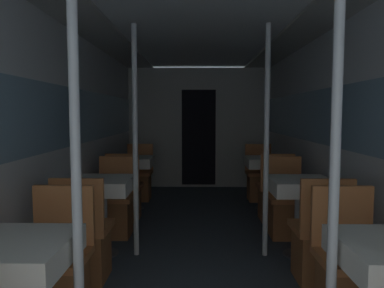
{
  "coord_description": "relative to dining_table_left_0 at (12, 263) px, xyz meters",
  "views": [
    {
      "loc": [
        -0.04,
        -0.83,
        1.4
      ],
      "look_at": [
        -0.08,
        2.52,
        1.13
      ],
      "focal_mm": 35.0,
      "sensor_mm": 36.0,
      "label": 1
    }
  ],
  "objects": [
    {
      "name": "chair_right_far_2",
      "position": [
        1.95,
        4.16,
        -0.35
      ],
      "size": [
        0.42,
        0.42,
        0.9
      ],
      "rotation": [
        0.0,
        0.0,
        3.14
      ],
      "color": "#9C5B31",
      "rests_on": "ground_plane"
    },
    {
      "name": "bulkhead_far",
      "position": [
        0.98,
        5.28,
        0.48
      ],
      "size": [
        2.65,
        0.09,
        2.25
      ],
      "color": "#A8A8A3",
      "rests_on": "ground_plane"
    },
    {
      "name": "chair_right_near_2",
      "position": [
        1.95,
        3.0,
        -0.35
      ],
      "size": [
        0.42,
        0.42,
        0.9
      ],
      "color": "#9C5B31",
      "rests_on": "ground_plane"
    },
    {
      "name": "wall_left",
      "position": [
        -0.37,
        1.88,
        0.51
      ],
      "size": [
        0.05,
        8.55,
        2.25
      ],
      "color": "silver",
      "rests_on": "ground_plane"
    },
    {
      "name": "support_pole_right_0",
      "position": [
        1.61,
        -0.0,
        0.48
      ],
      "size": [
        0.05,
        0.05,
        2.25
      ],
      "color": "silver",
      "rests_on": "ground_plane"
    },
    {
      "name": "support_pole_left_1",
      "position": [
        0.34,
        1.79,
        0.48
      ],
      "size": [
        0.05,
        0.05,
        2.25
      ],
      "color": "silver",
      "rests_on": "ground_plane"
    },
    {
      "name": "support_pole_right_1",
      "position": [
        1.61,
        1.79,
        0.48
      ],
      "size": [
        0.05,
        0.05,
        2.25
      ],
      "color": "silver",
      "rests_on": "ground_plane"
    },
    {
      "name": "chair_left_near_1",
      "position": [
        -0.0,
        1.21,
        -0.35
      ],
      "size": [
        0.42,
        0.42,
        0.9
      ],
      "color": "#9C5B31",
      "rests_on": "ground_plane"
    },
    {
      "name": "dining_table_left_2",
      "position": [
        0.0,
        3.58,
        0.0
      ],
      "size": [
        0.59,
        0.59,
        0.76
      ],
      "color": "#4C4C51",
      "rests_on": "ground_plane"
    },
    {
      "name": "chair_right_far_0",
      "position": [
        1.95,
        0.58,
        -0.35
      ],
      "size": [
        0.42,
        0.42,
        0.9
      ],
      "rotation": [
        0.0,
        0.0,
        3.14
      ],
      "color": "#9C5B31",
      "rests_on": "ground_plane"
    },
    {
      "name": "support_pole_left_0",
      "position": [
        0.34,
        -0.0,
        0.48
      ],
      "size": [
        0.05,
        0.05,
        2.25
      ],
      "color": "silver",
      "rests_on": "ground_plane"
    },
    {
      "name": "chair_left_near_2",
      "position": [
        -0.0,
        3.0,
        -0.35
      ],
      "size": [
        0.42,
        0.42,
        0.9
      ],
      "color": "#9C5B31",
      "rests_on": "ground_plane"
    },
    {
      "name": "dining_table_right_1",
      "position": [
        1.95,
        1.79,
        0.0
      ],
      "size": [
        0.59,
        0.59,
        0.76
      ],
      "color": "#4C4C51",
      "rests_on": "ground_plane"
    },
    {
      "name": "chair_right_near_1",
      "position": [
        1.95,
        1.21,
        -0.35
      ],
      "size": [
        0.42,
        0.42,
        0.9
      ],
      "color": "#9C5B31",
      "rests_on": "ground_plane"
    },
    {
      "name": "dining_table_left_0",
      "position": [
        0.0,
        0.0,
        0.0
      ],
      "size": [
        0.59,
        0.59,
        0.76
      ],
      "color": "#4C4C51",
      "rests_on": "ground_plane"
    },
    {
      "name": "ceiling_panel",
      "position": [
        0.98,
        1.88,
        1.65
      ],
      "size": [
        2.7,
        8.55,
        0.07
      ],
      "color": "silver",
      "rests_on": "wall_left"
    },
    {
      "name": "chair_right_far_1",
      "position": [
        1.95,
        2.37,
        -0.35
      ],
      "size": [
        0.42,
        0.42,
        0.9
      ],
      "rotation": [
        0.0,
        0.0,
        3.14
      ],
      "color": "#9C5B31",
      "rests_on": "ground_plane"
    },
    {
      "name": "wall_right",
      "position": [
        2.32,
        1.88,
        0.51
      ],
      "size": [
        0.05,
        8.55,
        2.25
      ],
      "color": "silver",
      "rests_on": "ground_plane"
    },
    {
      "name": "chair_left_far_2",
      "position": [
        -0.0,
        4.16,
        -0.35
      ],
      "size": [
        0.42,
        0.42,
        0.9
      ],
      "rotation": [
        0.0,
        0.0,
        3.14
      ],
      "color": "#9C5B31",
      "rests_on": "ground_plane"
    },
    {
      "name": "chair_left_far_1",
      "position": [
        -0.0,
        2.37,
        -0.35
      ],
      "size": [
        0.42,
        0.42,
        0.9
      ],
      "rotation": [
        0.0,
        0.0,
        3.14
      ],
      "color": "#9C5B31",
      "rests_on": "ground_plane"
    },
    {
      "name": "dining_table_left_1",
      "position": [
        0.0,
        1.79,
        0.0
      ],
      "size": [
        0.59,
        0.59,
        0.76
      ],
      "color": "#4C4C51",
      "rests_on": "ground_plane"
    },
    {
      "name": "dining_table_right_2",
      "position": [
        1.95,
        3.58,
        0.0
      ],
      "size": [
        0.59,
        0.59,
        0.76
      ],
      "color": "#4C4C51",
      "rests_on": "ground_plane"
    },
    {
      "name": "chair_left_far_0",
      "position": [
        -0.0,
        0.58,
        -0.35
      ],
      "size": [
        0.42,
        0.42,
        0.9
      ],
      "rotation": [
        0.0,
        0.0,
        3.14
      ],
      "color": "#9C5B31",
      "rests_on": "ground_plane"
    }
  ]
}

